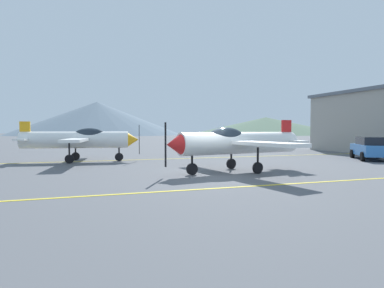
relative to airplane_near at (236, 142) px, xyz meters
The scene contains 8 objects.
ground_plane 2.48m from the airplane_near, 159.62° to the right, with size 400.00×400.00×0.00m, color #54565B.
apron_line_near 4.74m from the airplane_near, 114.34° to the right, with size 80.00×0.16×0.01m, color yellow.
apron_line_far 8.54m from the airplane_near, 102.74° to the left, with size 80.00×0.16×0.01m, color yellow.
airplane_near is the anchor object (origin of this frame).
airplane_mid 11.01m from the airplane_near, 132.89° to the left, with size 7.79×8.92×2.67m.
car_sedan 12.49m from the airplane_near, 14.24° to the left, with size 3.77×4.61×1.62m.
hill_centerleft 126.43m from the airplane_near, 90.67° to the left, with size 69.54×69.54×13.55m, color slate.
hill_centerright 134.51m from the airplane_near, 58.38° to the left, with size 68.51×68.51×7.66m, color #4C6651.
Camera 1 is at (-5.52, -14.43, 2.14)m, focal length 30.95 mm.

